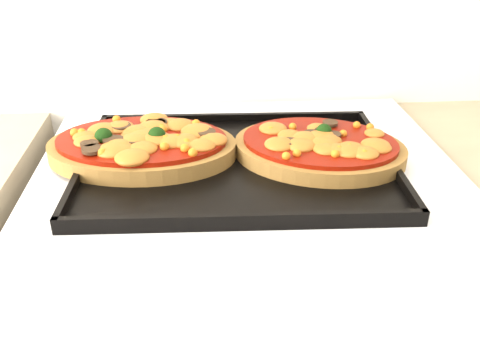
{
  "coord_description": "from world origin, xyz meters",
  "views": [
    {
      "loc": [
        -0.03,
        1.08,
        1.25
      ],
      "look_at": [
        0.02,
        1.68,
        0.92
      ],
      "focal_mm": 40.0,
      "sensor_mm": 36.0,
      "label": 1
    }
  ],
  "objects": [
    {
      "name": "baking_tray",
      "position": [
        0.02,
        1.73,
        0.92
      ],
      "size": [
        0.43,
        0.33,
        0.02
      ],
      "primitive_type": "cube",
      "rotation": [
        0.0,
        0.0,
        -0.04
      ],
      "color": "black",
      "rests_on": "stove"
    },
    {
      "name": "pizza_left",
      "position": [
        -0.11,
        1.76,
        0.94
      ],
      "size": [
        0.28,
        0.2,
        0.04
      ],
      "primitive_type": null,
      "rotation": [
        0.0,
        0.0,
        -0.1
      ],
      "color": "olive",
      "rests_on": "baking_tray"
    },
    {
      "name": "pizza_right",
      "position": [
        0.13,
        1.74,
        0.94
      ],
      "size": [
        0.28,
        0.25,
        0.03
      ],
      "primitive_type": null,
      "rotation": [
        0.0,
        0.0,
        -0.33
      ],
      "color": "olive",
      "rests_on": "baking_tray"
    }
  ]
}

